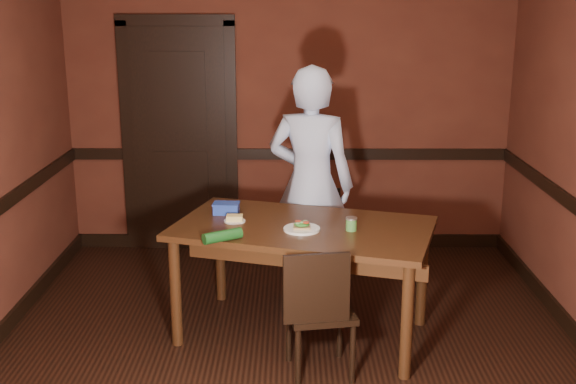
{
  "coord_description": "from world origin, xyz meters",
  "views": [
    {
      "loc": [
        0.02,
        -4.25,
        2.3
      ],
      "look_at": [
        0.0,
        0.35,
        1.05
      ],
      "focal_mm": 45.0,
      "sensor_mm": 36.0,
      "label": 1
    }
  ],
  "objects_px": {
    "person": "(311,185)",
    "sauce_jar": "(351,224)",
    "dining_table": "(303,280)",
    "cheese_saucer": "(235,219)",
    "chair_near": "(320,309)",
    "sandwich_plate": "(302,228)",
    "chair_far": "(311,249)",
    "food_tub": "(226,208)"
  },
  "relations": [
    {
      "from": "person",
      "to": "sauce_jar",
      "type": "bearing_deg",
      "value": 123.3
    },
    {
      "from": "dining_table",
      "to": "sauce_jar",
      "type": "bearing_deg",
      "value": -2.25
    },
    {
      "from": "chair_near",
      "to": "sauce_jar",
      "type": "distance_m",
      "value": 0.63
    },
    {
      "from": "chair_near",
      "to": "dining_table",
      "type": "bearing_deg",
      "value": -89.08
    },
    {
      "from": "dining_table",
      "to": "person",
      "type": "height_order",
      "value": "person"
    },
    {
      "from": "sauce_jar",
      "to": "sandwich_plate",
      "type": "bearing_deg",
      "value": 179.28
    },
    {
      "from": "dining_table",
      "to": "sauce_jar",
      "type": "xyz_separation_m",
      "value": [
        0.32,
        -0.11,
        0.45
      ]
    },
    {
      "from": "person",
      "to": "sauce_jar",
      "type": "height_order",
      "value": "person"
    },
    {
      "from": "chair_far",
      "to": "sauce_jar",
      "type": "bearing_deg",
      "value": -82.05
    },
    {
      "from": "food_tub",
      "to": "cheese_saucer",
      "type": "bearing_deg",
      "value": -65.62
    },
    {
      "from": "chair_near",
      "to": "person",
      "type": "height_order",
      "value": "person"
    },
    {
      "from": "cheese_saucer",
      "to": "food_tub",
      "type": "distance_m",
      "value": 0.21
    },
    {
      "from": "chair_far",
      "to": "sauce_jar",
      "type": "xyz_separation_m",
      "value": [
        0.25,
        -0.69,
        0.42
      ]
    },
    {
      "from": "chair_near",
      "to": "sauce_jar",
      "type": "relative_size",
      "value": 9.48
    },
    {
      "from": "dining_table",
      "to": "chair_near",
      "type": "bearing_deg",
      "value": -62.75
    },
    {
      "from": "cheese_saucer",
      "to": "chair_far",
      "type": "bearing_deg",
      "value": 42.66
    },
    {
      "from": "person",
      "to": "chair_near",
      "type": "bearing_deg",
      "value": 107.29
    },
    {
      "from": "dining_table",
      "to": "cheese_saucer",
      "type": "relative_size",
      "value": 11.6
    },
    {
      "from": "person",
      "to": "cheese_saucer",
      "type": "height_order",
      "value": "person"
    },
    {
      "from": "person",
      "to": "food_tub",
      "type": "relative_size",
      "value": 9.44
    },
    {
      "from": "chair_near",
      "to": "sauce_jar",
      "type": "height_order",
      "value": "sauce_jar"
    },
    {
      "from": "cheese_saucer",
      "to": "dining_table",
      "type": "bearing_deg",
      "value": -10.09
    },
    {
      "from": "chair_far",
      "to": "cheese_saucer",
      "type": "relative_size",
      "value": 5.78
    },
    {
      "from": "dining_table",
      "to": "cheese_saucer",
      "type": "distance_m",
      "value": 0.64
    },
    {
      "from": "person",
      "to": "cheese_saucer",
      "type": "relative_size",
      "value": 12.35
    },
    {
      "from": "dining_table",
      "to": "sauce_jar",
      "type": "distance_m",
      "value": 0.56
    },
    {
      "from": "dining_table",
      "to": "person",
      "type": "relative_size",
      "value": 0.94
    },
    {
      "from": "dining_table",
      "to": "sauce_jar",
      "type": "relative_size",
      "value": 18.95
    },
    {
      "from": "sandwich_plate",
      "to": "sauce_jar",
      "type": "bearing_deg",
      "value": -0.72
    },
    {
      "from": "dining_table",
      "to": "cheese_saucer",
      "type": "height_order",
      "value": "cheese_saucer"
    },
    {
      "from": "dining_table",
      "to": "chair_far",
      "type": "relative_size",
      "value": 2.0
    },
    {
      "from": "sandwich_plate",
      "to": "sauce_jar",
      "type": "xyz_separation_m",
      "value": [
        0.33,
        -0.0,
        0.03
      ]
    },
    {
      "from": "dining_table",
      "to": "sauce_jar",
      "type": "height_order",
      "value": "sauce_jar"
    },
    {
      "from": "dining_table",
      "to": "sandwich_plate",
      "type": "distance_m",
      "value": 0.43
    },
    {
      "from": "sandwich_plate",
      "to": "chair_far",
      "type": "bearing_deg",
      "value": 83.38
    },
    {
      "from": "person",
      "to": "sandwich_plate",
      "type": "bearing_deg",
      "value": 100.08
    },
    {
      "from": "chair_near",
      "to": "person",
      "type": "distance_m",
      "value": 1.31
    },
    {
      "from": "sandwich_plate",
      "to": "food_tub",
      "type": "xyz_separation_m",
      "value": [
        -0.53,
        0.38,
        0.02
      ]
    },
    {
      "from": "chair_near",
      "to": "cheese_saucer",
      "type": "height_order",
      "value": "chair_near"
    },
    {
      "from": "chair_near",
      "to": "food_tub",
      "type": "height_order",
      "value": "food_tub"
    },
    {
      "from": "cheese_saucer",
      "to": "sauce_jar",
      "type": "bearing_deg",
      "value": -13.69
    },
    {
      "from": "chair_far",
      "to": "sandwich_plate",
      "type": "xyz_separation_m",
      "value": [
        -0.08,
        -0.68,
        0.39
      ]
    }
  ]
}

